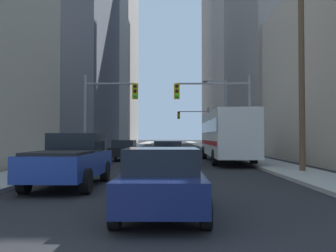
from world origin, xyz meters
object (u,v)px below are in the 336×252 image
Objects in this scene: city_bus at (226,134)px; sedan_silver at (168,153)px; sedan_navy at (162,181)px; traffic_signal_near_right at (216,102)px; traffic_signal_far_right at (195,121)px; sedan_black at (124,150)px; pickup_truck_blue at (71,160)px; traffic_signal_near_left at (108,103)px.

city_bus is 2.73× the size of sedan_silver.
city_bus is 2.74× the size of sedan_navy.
traffic_signal_near_right and traffic_signal_far_right have the same top height.
city_bus is 29.14m from traffic_signal_far_right.
sedan_black is at bearing 158.23° from traffic_signal_near_right.
pickup_truck_blue is at bearing 123.41° from sedan_navy.
sedan_silver is at bearing -139.05° from city_bus.
pickup_truck_blue is (-7.41, -12.95, -1.00)m from city_bus.
sedan_navy is 0.70× the size of traffic_signal_near_right.
sedan_navy is at bearing -56.59° from pickup_truck_blue.
traffic_signal_near_right is 29.46m from traffic_signal_far_right.
sedan_silver is at bearing -60.07° from sedan_black.
traffic_signal_near_right is at bearing -21.77° from sedan_black.
traffic_signal_near_left reaches higher than pickup_truck_blue.
sedan_black is (-3.28, 20.29, 0.00)m from sedan_navy.
sedan_black is at bearing 119.93° from sedan_silver.
traffic_signal_near_right reaches higher than sedan_black.
sedan_black is at bearing 99.19° from sedan_navy.
traffic_signal_near_right is at bearing 79.47° from sedan_navy.
pickup_truck_blue is at bearing -86.70° from traffic_signal_near_left.
sedan_silver and sedan_black have the same top height.
city_bus is at bearing 27.73° from traffic_signal_near_right.
sedan_navy is at bearing -94.39° from traffic_signal_far_right.
city_bus is at bearing 60.22° from pickup_truck_blue.
sedan_navy is 14.57m from sedan_silver.
sedan_black is at bearing 163.09° from city_bus.
sedan_silver is (0.01, 14.57, 0.00)m from sedan_navy.
traffic_signal_far_right reaches higher than city_bus.
traffic_signal_near_left is (-4.10, 3.10, 3.27)m from sedan_silver.
sedan_navy is 18.42m from traffic_signal_near_left.
city_bus is 14.95m from pickup_truck_blue.
traffic_signal_far_right is (7.72, 29.46, 0.04)m from traffic_signal_near_left.
pickup_truck_blue reaches higher than sedan_navy.
traffic_signal_near_right is (-0.76, -0.40, 2.18)m from city_bus.
sedan_silver is at bearing -96.33° from traffic_signal_far_right.
sedan_navy is 0.99× the size of sedan_silver.
traffic_signal_near_right is (7.38, 0.00, 0.07)m from traffic_signal_near_left.
sedan_black is 0.71× the size of traffic_signal_near_right.
traffic_signal_near_right is at bearing 43.43° from sedan_silver.
sedan_navy is at bearing -76.95° from traffic_signal_near_left.
sedan_silver is 6.60m from sedan_black.
pickup_truck_blue is at bearing -119.78° from city_bus.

